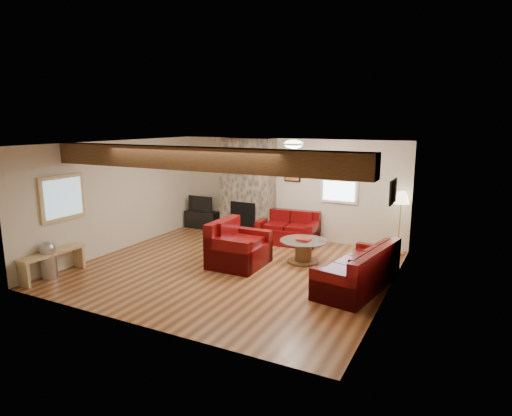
{
  "coord_description": "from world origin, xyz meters",
  "views": [
    {
      "loc": [
        4.14,
        -7.1,
        2.91
      ],
      "look_at": [
        0.32,
        0.4,
        1.2
      ],
      "focal_mm": 30.0,
      "sensor_mm": 36.0,
      "label": 1
    }
  ],
  "objects_px": {
    "floor_lamp": "(401,201)",
    "loveseat": "(288,228)",
    "television": "(202,203)",
    "sofa_three": "(358,267)",
    "armchair_red": "(239,244)",
    "tv_cabinet": "(202,220)",
    "coffee_table": "(303,251)"
  },
  "relations": [
    {
      "from": "armchair_red",
      "to": "coffee_table",
      "type": "xyz_separation_m",
      "value": [
        1.11,
        0.77,
        -0.22
      ]
    },
    {
      "from": "armchair_red",
      "to": "tv_cabinet",
      "type": "distance_m",
      "value": 3.38
    },
    {
      "from": "coffee_table",
      "to": "television",
      "type": "distance_m",
      "value": 3.91
    },
    {
      "from": "loveseat",
      "to": "floor_lamp",
      "type": "relative_size",
      "value": 1.02
    },
    {
      "from": "loveseat",
      "to": "tv_cabinet",
      "type": "bearing_deg",
      "value": 168.09
    },
    {
      "from": "floor_lamp",
      "to": "television",
      "type": "bearing_deg",
      "value": 179.95
    },
    {
      "from": "sofa_three",
      "to": "floor_lamp",
      "type": "bearing_deg",
      "value": -177.72
    },
    {
      "from": "television",
      "to": "sofa_three",
      "type": "bearing_deg",
      "value": -26.05
    },
    {
      "from": "sofa_three",
      "to": "television",
      "type": "height_order",
      "value": "television"
    },
    {
      "from": "sofa_three",
      "to": "armchair_red",
      "type": "relative_size",
      "value": 1.76
    },
    {
      "from": "tv_cabinet",
      "to": "coffee_table",
      "type": "bearing_deg",
      "value": -23.15
    },
    {
      "from": "tv_cabinet",
      "to": "television",
      "type": "height_order",
      "value": "television"
    },
    {
      "from": "sofa_three",
      "to": "tv_cabinet",
      "type": "xyz_separation_m",
      "value": [
        -4.93,
        2.41,
        -0.15
      ]
    },
    {
      "from": "loveseat",
      "to": "armchair_red",
      "type": "bearing_deg",
      "value": -102.47
    },
    {
      "from": "television",
      "to": "armchair_red",
      "type": "bearing_deg",
      "value": -43.02
    },
    {
      "from": "tv_cabinet",
      "to": "television",
      "type": "relative_size",
      "value": 1.25
    },
    {
      "from": "television",
      "to": "coffee_table",
      "type": "bearing_deg",
      "value": -23.15
    },
    {
      "from": "floor_lamp",
      "to": "tv_cabinet",
      "type": "bearing_deg",
      "value": 179.95
    },
    {
      "from": "floor_lamp",
      "to": "loveseat",
      "type": "bearing_deg",
      "value": -173.39
    },
    {
      "from": "television",
      "to": "floor_lamp",
      "type": "relative_size",
      "value": 0.54
    },
    {
      "from": "tv_cabinet",
      "to": "floor_lamp",
      "type": "bearing_deg",
      "value": -0.05
    },
    {
      "from": "tv_cabinet",
      "to": "loveseat",
      "type": "bearing_deg",
      "value": -6.33
    },
    {
      "from": "sofa_three",
      "to": "tv_cabinet",
      "type": "bearing_deg",
      "value": -106.19
    },
    {
      "from": "loveseat",
      "to": "floor_lamp",
      "type": "distance_m",
      "value": 2.69
    },
    {
      "from": "floor_lamp",
      "to": "sofa_three",
      "type": "bearing_deg",
      "value": -97.58
    },
    {
      "from": "sofa_three",
      "to": "television",
      "type": "bearing_deg",
      "value": -106.19
    },
    {
      "from": "television",
      "to": "floor_lamp",
      "type": "bearing_deg",
      "value": -0.05
    },
    {
      "from": "armchair_red",
      "to": "coffee_table",
      "type": "height_order",
      "value": "armchair_red"
    },
    {
      "from": "sofa_three",
      "to": "loveseat",
      "type": "bearing_deg",
      "value": -123.61
    },
    {
      "from": "coffee_table",
      "to": "television",
      "type": "xyz_separation_m",
      "value": [
        -3.57,
        1.53,
        0.45
      ]
    },
    {
      "from": "sofa_three",
      "to": "coffee_table",
      "type": "height_order",
      "value": "sofa_three"
    },
    {
      "from": "sofa_three",
      "to": "armchair_red",
      "type": "xyz_separation_m",
      "value": [
        -2.47,
        0.11,
        0.07
      ]
    }
  ]
}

